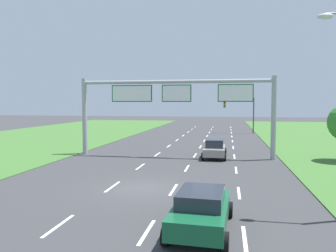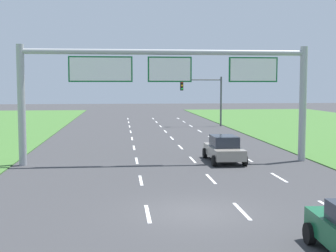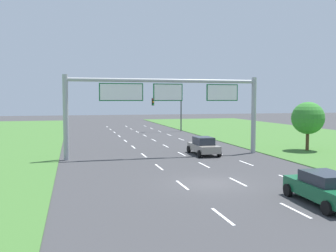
# 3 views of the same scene
# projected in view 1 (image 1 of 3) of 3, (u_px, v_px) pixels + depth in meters

# --- Properties ---
(ground_plane) EXTENTS (200.00, 200.00, 0.00)m
(ground_plane) POSITION_uv_depth(u_px,v_px,m) (142.00, 188.00, 18.19)
(ground_plane) COLOR #38383A
(lane_dashes_inner_left) EXTENTS (0.14, 68.40, 0.01)m
(lane_dashes_inner_left) POSITION_uv_depth(u_px,v_px,m) (164.00, 150.00, 33.22)
(lane_dashes_inner_left) COLOR white
(lane_dashes_inner_left) RESTS_ON ground_plane
(lane_dashes_inner_right) EXTENTS (0.14, 68.40, 0.01)m
(lane_dashes_inner_right) POSITION_uv_depth(u_px,v_px,m) (198.00, 151.00, 32.60)
(lane_dashes_inner_right) COLOR white
(lane_dashes_inner_right) RESTS_ON ground_plane
(lane_dashes_slip) EXTENTS (0.14, 68.40, 0.01)m
(lane_dashes_slip) POSITION_uv_depth(u_px,v_px,m) (234.00, 152.00, 31.97)
(lane_dashes_slip) COLOR white
(lane_dashes_slip) RESTS_ON ground_plane
(car_near_red) EXTENTS (2.37, 4.46, 1.52)m
(car_near_red) POSITION_uv_depth(u_px,v_px,m) (201.00, 209.00, 12.13)
(car_near_red) COLOR #145633
(car_near_red) RESTS_ON ground_plane
(car_lead_silver) EXTENTS (2.04, 4.21, 1.59)m
(car_lead_silver) POSITION_uv_depth(u_px,v_px,m) (215.00, 149.00, 28.37)
(car_lead_silver) COLOR gray
(car_lead_silver) RESTS_ON ground_plane
(sign_gantry) EXTENTS (17.24, 0.44, 7.00)m
(sign_gantry) POSITION_uv_depth(u_px,v_px,m) (175.00, 101.00, 28.61)
(sign_gantry) COLOR #9EA0A5
(sign_gantry) RESTS_ON ground_plane
(traffic_light_mast) EXTENTS (4.76, 0.49, 5.60)m
(traffic_light_mast) POSITION_uv_depth(u_px,v_px,m) (241.00, 109.00, 51.60)
(traffic_light_mast) COLOR #47494F
(traffic_light_mast) RESTS_ON ground_plane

